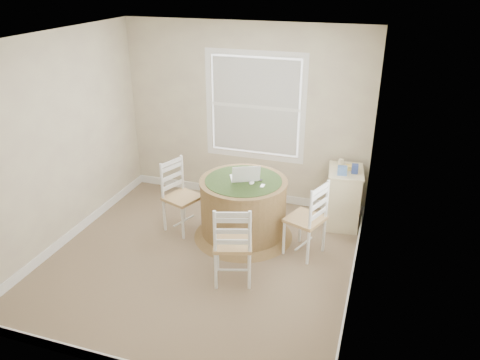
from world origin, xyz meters
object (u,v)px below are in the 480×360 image
(corner_chest, at_px, (343,197))
(chair_left, at_px, (182,197))
(round_table, at_px, (243,206))
(chair_near, at_px, (233,243))
(chair_right, at_px, (305,219))
(laptop, at_px, (245,177))

(corner_chest, bearing_deg, chair_left, -164.92)
(round_table, bearing_deg, corner_chest, 31.31)
(chair_near, relative_size, corner_chest, 1.18)
(chair_left, relative_size, chair_right, 1.00)
(chair_left, xyz_separation_m, laptop, (0.82, 0.12, 0.36))
(chair_near, distance_m, corner_chest, 1.95)
(laptop, distance_m, corner_chest, 1.43)
(laptop, relative_size, corner_chest, 0.56)
(chair_left, distance_m, laptop, 0.91)
(chair_right, relative_size, laptop, 2.12)
(chair_right, distance_m, laptop, 0.92)
(chair_left, distance_m, chair_right, 1.65)
(chair_left, relative_size, corner_chest, 1.18)
(round_table, height_order, chair_left, chair_left)
(round_table, distance_m, chair_right, 0.85)
(chair_right, xyz_separation_m, laptop, (-0.82, 0.18, 0.36))
(round_table, height_order, laptop, laptop)
(chair_left, height_order, chair_right, same)
(chair_near, relative_size, laptop, 2.12)
(corner_chest, bearing_deg, round_table, -155.63)
(chair_right, bearing_deg, chair_near, -18.33)
(round_table, relative_size, chair_near, 1.36)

